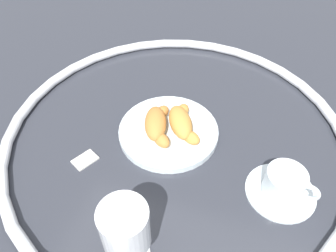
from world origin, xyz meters
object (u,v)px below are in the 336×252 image
croissant_small (182,122)px  juice_glass_left (125,228)px  coffee_cup_near (284,185)px  sugar_packet (85,159)px  pastry_plate (168,132)px  croissant_large (157,124)px

croissant_small → juice_glass_left: (0.29, -0.00, 0.06)m
coffee_cup_near → sugar_packet: (0.05, -0.40, -0.02)m
sugar_packet → croissant_small: bearing=156.3°
pastry_plate → juice_glass_left: 0.30m
juice_glass_left → coffee_cup_near: bearing=131.3°
croissant_large → coffee_cup_near: size_ratio=0.95×
coffee_cup_near → croissant_large: bearing=-103.8°
croissant_small → pastry_plate: bearing=-67.2°
pastry_plate → croissant_large: 0.04m
croissant_small → coffee_cup_near: 0.25m
coffee_cup_near → juice_glass_left: bearing=-48.7°
croissant_small → juice_glass_left: juice_glass_left is taller
pastry_plate → croissant_small: croissant_small is taller
pastry_plate → coffee_cup_near: size_ratio=1.67×
croissant_small → croissant_large: bearing=-67.4°
croissant_small → juice_glass_left: 0.30m
croissant_large → coffee_cup_near: 0.29m
croissant_large → croissant_small: size_ratio=1.07×
croissant_large → sugar_packet: croissant_large is taller
croissant_large → croissant_small: same height
pastry_plate → juice_glass_left: (0.28, 0.02, 0.08)m
croissant_large → coffee_cup_near: (0.07, 0.28, -0.01)m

